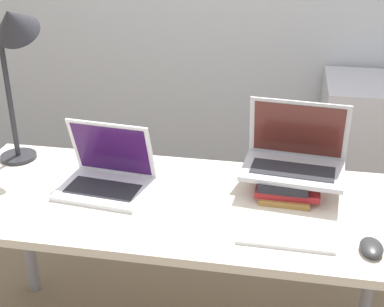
{
  "coord_description": "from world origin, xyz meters",
  "views": [
    {
      "loc": [
        0.34,
        -1.22,
        1.64
      ],
      "look_at": [
        0.06,
        0.32,
        0.89
      ],
      "focal_mm": 50.0,
      "sensor_mm": 36.0,
      "label": 1
    }
  ],
  "objects_px": {
    "book_stack": "(286,182)",
    "desk_lamp": "(13,41)",
    "mini_fridge": "(376,156)",
    "wireless_keyboard": "(286,237)",
    "laptop_on_books": "(295,157)",
    "laptop_left": "(107,175)",
    "mouse": "(371,247)"
  },
  "relations": [
    {
      "from": "wireless_keyboard",
      "to": "laptop_on_books",
      "type": "bearing_deg",
      "value": 87.45
    },
    {
      "from": "book_stack",
      "to": "mini_fridge",
      "type": "xyz_separation_m",
      "value": [
        0.47,
        1.0,
        -0.34
      ]
    },
    {
      "from": "mouse",
      "to": "desk_lamp",
      "type": "distance_m",
      "value": 1.36
    },
    {
      "from": "laptop_on_books",
      "to": "mini_fridge",
      "type": "xyz_separation_m",
      "value": [
        0.45,
        0.97,
        -0.42
      ]
    },
    {
      "from": "wireless_keyboard",
      "to": "desk_lamp",
      "type": "xyz_separation_m",
      "value": [
        -0.99,
        0.34,
        0.47
      ]
    },
    {
      "from": "book_stack",
      "to": "desk_lamp",
      "type": "distance_m",
      "value": 1.07
    },
    {
      "from": "book_stack",
      "to": "mini_fridge",
      "type": "height_order",
      "value": "mini_fridge"
    },
    {
      "from": "wireless_keyboard",
      "to": "mouse",
      "type": "xyz_separation_m",
      "value": [
        0.25,
        -0.02,
        0.01
      ]
    },
    {
      "from": "desk_lamp",
      "to": "mini_fridge",
      "type": "height_order",
      "value": "desk_lamp"
    },
    {
      "from": "desk_lamp",
      "to": "mini_fridge",
      "type": "xyz_separation_m",
      "value": [
        1.45,
        0.96,
        -0.78
      ]
    },
    {
      "from": "book_stack",
      "to": "mini_fridge",
      "type": "bearing_deg",
      "value": 64.68
    },
    {
      "from": "laptop_left",
      "to": "laptop_on_books",
      "type": "relative_size",
      "value": 0.9
    },
    {
      "from": "laptop_on_books",
      "to": "desk_lamp",
      "type": "bearing_deg",
      "value": 179.56
    },
    {
      "from": "laptop_on_books",
      "to": "desk_lamp",
      "type": "relative_size",
      "value": 0.57
    },
    {
      "from": "book_stack",
      "to": "desk_lamp",
      "type": "xyz_separation_m",
      "value": [
        -0.98,
        0.04,
        0.44
      ]
    },
    {
      "from": "laptop_left",
      "to": "desk_lamp",
      "type": "relative_size",
      "value": 0.52
    },
    {
      "from": "mouse",
      "to": "laptop_left",
      "type": "bearing_deg",
      "value": 165.46
    },
    {
      "from": "laptop_left",
      "to": "book_stack",
      "type": "height_order",
      "value": "laptop_left"
    },
    {
      "from": "book_stack",
      "to": "wireless_keyboard",
      "type": "bearing_deg",
      "value": -88.7
    },
    {
      "from": "laptop_left",
      "to": "wireless_keyboard",
      "type": "bearing_deg",
      "value": -18.37
    },
    {
      "from": "laptop_on_books",
      "to": "mouse",
      "type": "bearing_deg",
      "value": -56.33
    },
    {
      "from": "laptop_on_books",
      "to": "mouse",
      "type": "distance_m",
      "value": 0.43
    },
    {
      "from": "book_stack",
      "to": "mouse",
      "type": "relative_size",
      "value": 2.53
    },
    {
      "from": "laptop_left",
      "to": "mouse",
      "type": "bearing_deg",
      "value": -14.54
    },
    {
      "from": "book_stack",
      "to": "desk_lamp",
      "type": "height_order",
      "value": "desk_lamp"
    },
    {
      "from": "book_stack",
      "to": "desk_lamp",
      "type": "relative_size",
      "value": 0.41
    },
    {
      "from": "mouse",
      "to": "mini_fridge",
      "type": "bearing_deg",
      "value": 80.5
    },
    {
      "from": "wireless_keyboard",
      "to": "mouse",
      "type": "relative_size",
      "value": 2.86
    },
    {
      "from": "desk_lamp",
      "to": "mouse",
      "type": "bearing_deg",
      "value": -16.12
    },
    {
      "from": "book_stack",
      "to": "laptop_left",
      "type": "bearing_deg",
      "value": -172.0
    },
    {
      "from": "book_stack",
      "to": "laptop_on_books",
      "type": "relative_size",
      "value": 0.72
    },
    {
      "from": "wireless_keyboard",
      "to": "desk_lamp",
      "type": "height_order",
      "value": "desk_lamp"
    }
  ]
}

